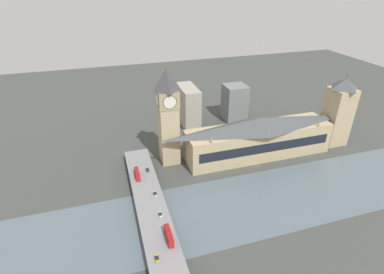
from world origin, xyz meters
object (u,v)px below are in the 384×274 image
Objects in this scene: road_bridge at (154,217)px; car_southbound_mid at (157,258)px; car_northbound_lead at (155,194)px; car_southbound_lead at (148,170)px; double_decker_bus_lead at (137,174)px; car_northbound_tail at (160,215)px; clock_tower at (168,114)px; double_decker_bus_mid at (169,235)px; victoria_tower at (338,112)px; parliament_hall at (259,137)px.

road_bridge is 34.91× the size of car_southbound_mid.
car_northbound_lead reaches higher than car_southbound_lead.
double_decker_bus_lead is at bearing -0.36° from car_southbound_mid.
road_bridge is at bearing 72.59° from car_northbound_tail.
clock_tower is 5.74× the size of double_decker_bus_mid.
victoria_tower is 14.12× the size of car_southbound_mid.
double_decker_bus_lead is (37.03, 3.40, 3.76)m from road_bridge.
road_bridge is 35.84× the size of car_southbound_lead.
car_southbound_mid is at bearing 140.36° from double_decker_bus_mid.
parliament_hall is 97.33m from car_northbound_tail.
clock_tower is 0.49× the size of road_bridge.
road_bridge is at bearing 107.46° from victoria_tower.
road_bridge is 31.87× the size of car_northbound_lead.
car_northbound_lead is 1.12× the size of car_southbound_lead.
victoria_tower is at bearing -65.95° from double_decker_bus_mid.
car_northbound_lead is at bearing -13.47° from road_bridge.
victoria_tower is 164.32m from double_decker_bus_mid.
car_northbound_lead is (16.38, -3.92, 1.97)m from road_bridge.
car_northbound_lead is (-31.78, 83.00, -7.94)m from parliament_hall.
victoria_tower reaches higher than car_northbound_lead.
road_bridge is 19.24m from double_decker_bus_mid.
car_northbound_lead is at bearing -179.69° from car_southbound_lead.
car_northbound_tail is (-60.09, 19.36, -29.84)m from clock_tower.
car_southbound_lead is at bearing 0.31° from car_northbound_lead.
parliament_hall reaches higher than car_southbound_mid.
car_southbound_mid is (-27.89, 3.81, 1.85)m from road_bridge.
parliament_hall is 91.22m from double_decker_bus_lead.
victoria_tower is at bearing -77.97° from car_northbound_lead.
car_southbound_mid is at bearing 163.06° from clock_tower.
double_decker_bus_lead is 2.67× the size of car_southbound_mid.
double_decker_bus_lead is 55.92m from double_decker_bus_mid.
car_northbound_tail is at bearing 108.18° from victoria_tower.
car_southbound_lead is at bearing 0.27° from double_decker_bus_mid.
road_bridge is 37.38m from double_decker_bus_lead.
road_bridge is (-48.15, 86.92, -9.91)m from parliament_hall.
double_decker_bus_lead is (-11.12, 90.33, -6.14)m from parliament_hall.
car_southbound_lead is at bearing -5.15° from road_bridge.
double_decker_bus_mid is at bearing 114.05° from victoria_tower.
road_bridge is 42.20m from car_southbound_lead.
car_northbound_lead is at bearing 102.03° from victoria_tower.
car_southbound_mid is (-76.04, 90.73, -8.05)m from parliament_hall.
car_southbound_lead reaches higher than car_northbound_tail.
double_decker_bus_mid is 2.99× the size of car_northbound_tail.
road_bridge is 35.12× the size of car_northbound_tail.
car_northbound_lead is 1.10× the size of car_northbound_tail.
car_southbound_mid is (-9.50, 7.87, -2.09)m from double_decker_bus_mid.
clock_tower is 15.58× the size of car_northbound_lead.
double_decker_bus_mid is at bearing -179.73° from car_southbound_lead.
car_northbound_lead reaches higher than road_bridge.
double_decker_bus_mid reaches higher than car_southbound_mid.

